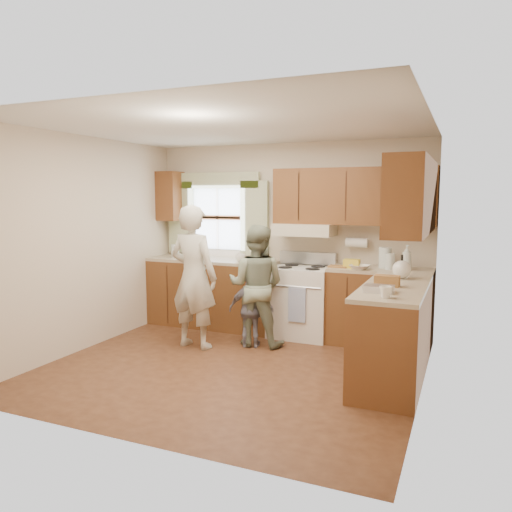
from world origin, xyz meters
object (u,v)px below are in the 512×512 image
at_px(woman_left, 194,277).
at_px(child, 251,310).
at_px(stove, 302,300).
at_px(woman_right, 256,286).

height_order(woman_left, child, woman_left).
bearing_deg(woman_left, child, -151.05).
bearing_deg(woman_left, stove, -131.03).
xyz_separation_m(woman_left, woman_right, (0.65, 0.37, -0.12)).
bearing_deg(stove, woman_left, -137.26).
bearing_deg(woman_right, woman_left, 24.25).
xyz_separation_m(woman_left, child, (0.63, 0.26, -0.39)).
bearing_deg(woman_right, child, 74.77).
height_order(woman_left, woman_right, woman_left).
height_order(stove, child, stove).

